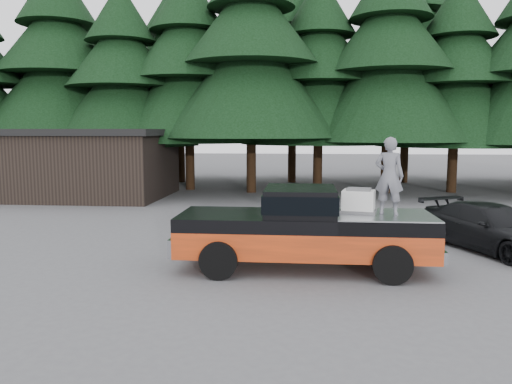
# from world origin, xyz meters

# --- Properties ---
(ground) EXTENTS (120.00, 120.00, 0.00)m
(ground) POSITION_xyz_m (0.00, 0.00, 0.00)
(ground) COLOR #525355
(ground) RESTS_ON ground
(pickup_truck) EXTENTS (6.00, 2.04, 1.33)m
(pickup_truck) POSITION_xyz_m (1.76, -0.02, 0.67)
(pickup_truck) COLOR red
(pickup_truck) RESTS_ON ground
(truck_cab) EXTENTS (1.66, 1.90, 0.59)m
(truck_cab) POSITION_xyz_m (1.66, -0.02, 1.62)
(truck_cab) COLOR black
(truck_cab) RESTS_ON pickup_truck
(air_compressor) EXTENTS (0.83, 0.74, 0.49)m
(air_compressor) POSITION_xyz_m (3.01, 0.21, 1.58)
(air_compressor) COLOR silver
(air_compressor) RESTS_ON pickup_truck
(man_on_bed) EXTENTS (0.74, 0.61, 1.76)m
(man_on_bed) POSITION_xyz_m (3.65, -0.06, 2.21)
(man_on_bed) COLOR slate
(man_on_bed) RESTS_ON pickup_truck
(parked_car) EXTENTS (3.45, 4.67, 1.26)m
(parked_car) POSITION_xyz_m (6.79, 2.28, 0.63)
(parked_car) COLOR black
(parked_car) RESTS_ON ground
(utility_building) EXTENTS (8.40, 6.40, 3.30)m
(utility_building) POSITION_xyz_m (-9.00, 12.00, 1.67)
(utility_building) COLOR black
(utility_building) RESTS_ON ground
(treeline) EXTENTS (60.15, 16.05, 17.50)m
(treeline) POSITION_xyz_m (0.42, 17.20, 7.72)
(treeline) COLOR black
(treeline) RESTS_ON ground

